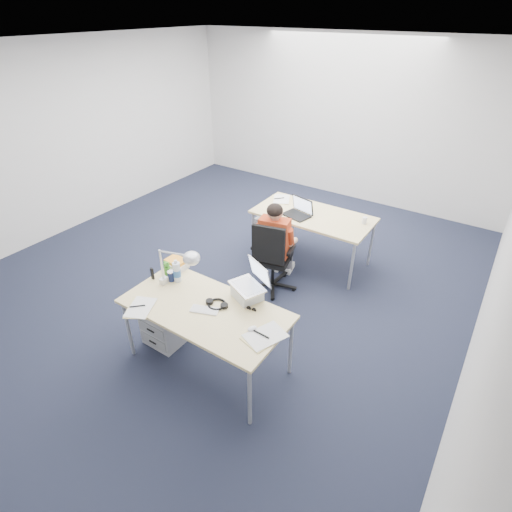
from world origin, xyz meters
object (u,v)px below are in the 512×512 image
(desk_near, at_px, (205,311))
(office_chair, at_px, (272,270))
(can_koozie, at_px, (171,276))
(silver_laptop, at_px, (247,282))
(computer_mouse, at_px, (252,329))
(water_bottle, at_px, (177,271))
(book_stack, at_px, (176,264))
(drawer_pedestal_far, at_px, (275,232))
(sunglasses, at_px, (251,309))
(desk_far, at_px, (313,218))
(wireless_keyboard, at_px, (205,310))
(headphones, at_px, (217,304))
(drawer_pedestal_near, at_px, (169,317))
(bear_figurine, at_px, (167,268))
(desk_lamp, at_px, (173,266))
(cordless_phone, at_px, (152,274))
(dark_laptop, at_px, (297,207))
(far_cup, at_px, (364,220))
(seated_person, at_px, (277,243))

(desk_near, height_order, office_chair, office_chair)
(office_chair, bearing_deg, can_koozie, -121.95)
(silver_laptop, bearing_deg, computer_mouse, -25.70)
(desk_near, height_order, water_bottle, water_bottle)
(silver_laptop, height_order, book_stack, silver_laptop)
(drawer_pedestal_far, distance_m, sunglasses, 2.40)
(desk_far, bearing_deg, wireless_keyboard, -88.27)
(headphones, xyz_separation_m, sunglasses, (0.31, 0.12, -0.01))
(computer_mouse, relative_size, sunglasses, 0.86)
(drawer_pedestal_near, height_order, book_stack, book_stack)
(water_bottle, bearing_deg, book_stack, 136.11)
(sunglasses, bearing_deg, drawer_pedestal_near, -177.16)
(drawer_pedestal_far, distance_m, bear_figurine, 2.20)
(book_stack, bearing_deg, silver_laptop, 0.00)
(can_koozie, relative_size, desk_lamp, 0.22)
(desk_far, xyz_separation_m, sunglasses, (0.43, -2.12, 0.06))
(desk_far, bearing_deg, headphones, -86.95)
(desk_far, relative_size, silver_laptop, 4.42)
(water_bottle, bearing_deg, desk_lamp, -55.59)
(silver_laptop, bearing_deg, water_bottle, -143.11)
(can_koozie, bearing_deg, headphones, -4.95)
(silver_laptop, bearing_deg, cordless_phone, -139.68)
(cordless_phone, height_order, dark_laptop, dark_laptop)
(far_cup, bearing_deg, seated_person, -133.49)
(drawer_pedestal_near, bearing_deg, desk_lamp, 3.03)
(desk_far, relative_size, computer_mouse, 17.73)
(desk_lamp, bearing_deg, office_chair, 58.08)
(headphones, xyz_separation_m, cordless_phone, (-0.82, -0.03, 0.05))
(desk_near, height_order, far_cup, far_cup)
(seated_person, height_order, sunglasses, seated_person)
(headphones, relative_size, desk_lamp, 0.43)
(silver_laptop, relative_size, far_cup, 4.12)
(headphones, distance_m, can_koozie, 0.64)
(water_bottle, relative_size, bear_figurine, 1.48)
(desk_near, bearing_deg, can_koozie, 165.44)
(bear_figurine, height_order, cordless_phone, bear_figurine)
(book_stack, xyz_separation_m, cordless_phone, (-0.06, -0.29, 0.01))
(seated_person, bearing_deg, cordless_phone, -121.64)
(silver_laptop, xyz_separation_m, can_koozie, (-0.81, -0.20, -0.12))
(office_chair, height_order, book_stack, office_chair)
(office_chair, xyz_separation_m, water_bottle, (-0.36, -1.28, 0.58))
(desk_near, distance_m, water_bottle, 0.57)
(desk_near, height_order, desk_far, same)
(seated_person, distance_m, desk_lamp, 1.63)
(dark_laptop, bearing_deg, can_koozie, -86.64)
(desk_near, distance_m, drawer_pedestal_far, 2.45)
(can_koozie, height_order, sunglasses, can_koozie)
(headphones, distance_m, bear_figurine, 0.76)
(desk_near, distance_m, dark_laptop, 2.19)
(can_koozie, bearing_deg, dark_laptop, 80.17)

